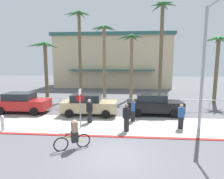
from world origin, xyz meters
The scene contains 22 objects.
ground_plane centered at (0.00, 10.00, 0.00)m, with size 80.00×80.00×0.00m, color #5B5B60.
sidewalk_strip centered at (0.00, 4.20, 0.01)m, with size 44.00×4.00×0.02m, color #ADAAA0.
curb_paint centered at (0.00, 2.20, 0.01)m, with size 44.00×0.24×0.03m, color maroon.
building_backdrop centered at (-1.88, 26.21, 4.49)m, with size 19.82×9.85×8.94m.
rail_fence centered at (0.00, 8.50, 0.84)m, with size 24.47×0.08×1.04m.
stop_sign_bike_lane centered at (-2.37, 3.45, 1.68)m, with size 0.52×0.56×2.56m.
bollard_3 centered at (-7.07, 2.61, 0.52)m, with size 0.20×0.20×1.00m.
streetlight_curb centered at (5.23, 3.69, 4.28)m, with size 0.24×2.54×7.50m.
palm_tree_0 centered at (-7.72, 10.71, 4.75)m, with size 3.16×2.94×6.33m.
palm_tree_1 centered at (-4.97, 13.98, 7.51)m, with size 3.24×3.71×10.09m.
palm_tree_2 centered at (-1.99, 13.06, 6.13)m, with size 2.96×2.74×8.26m.
palm_tree_3 centered at (1.01, 13.55, 5.36)m, with size 3.33×3.27×7.36m.
palm_tree_4 centered at (3.98, 11.52, 7.03)m, with size 2.71×3.24×10.09m.
palm_tree_5 centered at (9.79, 12.03, 5.34)m, with size 3.25×3.39×6.87m.
car_red_0 centered at (-8.23, 6.86, 0.87)m, with size 4.40×2.02×1.69m.
car_tan_1 centered at (-2.45, 6.57, 0.87)m, with size 4.40×2.02×1.69m.
car_black_2 centered at (2.77, 7.09, 0.87)m, with size 4.40×2.02×1.69m.
cyclist_yellow_0 centered at (-1.99, 0.56, 0.69)m, with size 1.63×0.92×1.50m.
pedestrian_0 centered at (1.05, 5.21, 0.75)m, with size 0.32×0.40×1.62m.
pedestrian_1 centered at (-2.00, 4.62, 0.78)m, with size 0.41×0.33×1.70m.
pedestrian_2 centered at (0.59, 3.14, 0.80)m, with size 0.47×0.45×1.73m.
pedestrian_3 centered at (4.06, 3.87, 0.74)m, with size 0.45×0.39×1.62m.
Camera 1 is at (0.58, -8.04, 4.24)m, focal length 30.15 mm.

